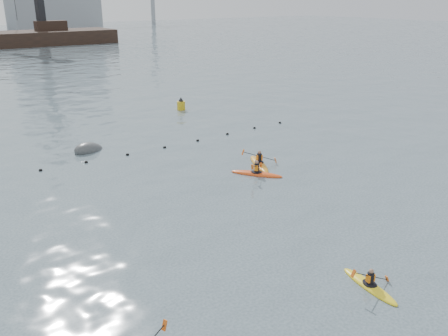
{
  "coord_description": "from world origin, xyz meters",
  "views": [
    {
      "loc": [
        -12.05,
        -7.99,
        10.75
      ],
      "look_at": [
        0.62,
        9.81,
        2.8
      ],
      "focal_mm": 38.0,
      "sensor_mm": 36.0,
      "label": 1
    }
  ],
  "objects_px": {
    "kayaker_1": "(370,285)",
    "nav_buoy": "(181,105)",
    "kayaker_3": "(259,163)",
    "kayaker_4": "(257,173)",
    "mooring_buoy": "(89,151)"
  },
  "relations": [
    {
      "from": "kayaker_1",
      "to": "nav_buoy",
      "type": "bearing_deg",
      "value": 80.71
    },
    {
      "from": "kayaker_3",
      "to": "kayaker_4",
      "type": "bearing_deg",
      "value": -111.19
    },
    {
      "from": "kayaker_4",
      "to": "nav_buoy",
      "type": "height_order",
      "value": "nav_buoy"
    },
    {
      "from": "kayaker_4",
      "to": "mooring_buoy",
      "type": "relative_size",
      "value": 1.26
    },
    {
      "from": "kayaker_3",
      "to": "kayaker_4",
      "type": "xyz_separation_m",
      "value": [
        -1.33,
        -1.36,
        -0.01
      ]
    },
    {
      "from": "kayaker_1",
      "to": "nav_buoy",
      "type": "xyz_separation_m",
      "value": [
        9.69,
        30.86,
        0.35
      ]
    },
    {
      "from": "nav_buoy",
      "to": "mooring_buoy",
      "type": "bearing_deg",
      "value": -148.61
    },
    {
      "from": "kayaker_3",
      "to": "kayaker_1",
      "type": "bearing_deg",
      "value": -89.1
    },
    {
      "from": "kayaker_4",
      "to": "nav_buoy",
      "type": "relative_size",
      "value": 2.15
    },
    {
      "from": "kayaker_3",
      "to": "kayaker_4",
      "type": "relative_size",
      "value": 1.14
    },
    {
      "from": "mooring_buoy",
      "to": "kayaker_4",
      "type": "bearing_deg",
      "value": -58.07
    },
    {
      "from": "kayaker_3",
      "to": "mooring_buoy",
      "type": "relative_size",
      "value": 1.44
    },
    {
      "from": "mooring_buoy",
      "to": "nav_buoy",
      "type": "relative_size",
      "value": 1.71
    },
    {
      "from": "kayaker_1",
      "to": "kayaker_3",
      "type": "bearing_deg",
      "value": 75.81
    },
    {
      "from": "kayaker_1",
      "to": "kayaker_4",
      "type": "xyz_separation_m",
      "value": [
        4.25,
        12.23,
        0.02
      ]
    }
  ]
}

